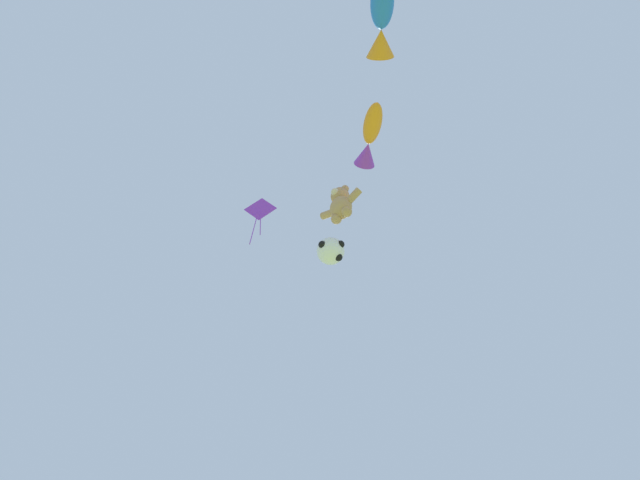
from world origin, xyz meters
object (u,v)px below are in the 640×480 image
at_px(fish_kite_cobalt, 381,24).
at_px(diamond_kite, 260,211).
at_px(teddy_bear_kite, 341,204).
at_px(soccer_ball_kite, 331,251).
at_px(fish_kite_tangerine, 369,139).

bearing_deg(fish_kite_cobalt, diamond_kite, 161.27).
bearing_deg(diamond_kite, teddy_bear_kite, 8.95).
bearing_deg(diamond_kite, soccer_ball_kite, 15.63).
xyz_separation_m(soccer_ball_kite, fish_kite_tangerine, (2.63, -1.21, 2.26)).
relative_size(soccer_ball_kite, fish_kite_cobalt, 0.46).
xyz_separation_m(fish_kite_tangerine, diamond_kite, (-5.56, 0.39, 1.90)).
bearing_deg(soccer_ball_kite, diamond_kite, -164.37).
bearing_deg(soccer_ball_kite, teddy_bear_kite, -20.61).
distance_m(teddy_bear_kite, fish_kite_tangerine, 2.26).
bearing_deg(diamond_kite, fish_kite_tangerine, -3.98).
bearing_deg(fish_kite_tangerine, fish_kite_cobalt, -45.69).
relative_size(fish_kite_tangerine, fish_kite_cobalt, 0.92).
xyz_separation_m(teddy_bear_kite, diamond_kite, (-3.60, -0.57, 2.48)).
bearing_deg(teddy_bear_kite, soccer_ball_kite, 159.39).
relative_size(teddy_bear_kite, fish_kite_tangerine, 0.88).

